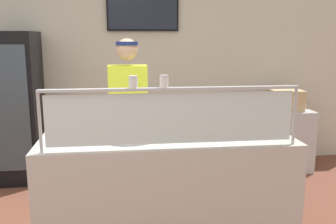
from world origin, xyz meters
name	(u,v)px	position (x,y,z in m)	size (l,w,h in m)	color
ground_plane	(160,209)	(1.05, 1.00, 0.00)	(12.00, 12.00, 0.00)	brown
shop_rear_unit	(148,67)	(1.05, 2.54, 1.36)	(6.51, 0.13, 2.70)	beige
serving_counter	(167,191)	(1.05, 0.37, 0.47)	(2.11, 0.74, 0.95)	#BCB7B2
sneeze_guard	(172,111)	(1.05, 0.06, 1.24)	(1.93, 0.06, 0.46)	#B2B5BC
pizza_tray	(129,136)	(0.74, 0.39, 0.97)	(0.49, 0.49, 0.04)	#9EA0A8
pizza_server	(130,134)	(0.74, 0.37, 0.99)	(0.07, 0.28, 0.01)	#ADAFB7
parmesan_shaker	(133,83)	(0.77, 0.06, 1.45)	(0.06, 0.06, 0.09)	white
pepper_flake_shaker	(164,82)	(0.99, 0.06, 1.45)	(0.06, 0.06, 0.09)	white
worker_figure	(129,115)	(0.75, 1.07, 1.01)	(0.41, 0.50, 1.76)	#23232D
drink_fridge	(14,107)	(-0.64, 2.09, 0.92)	(0.61, 0.67, 1.84)	black
prep_shelf	(282,139)	(2.82, 2.05, 0.41)	(0.70, 0.55, 0.82)	#B7BABF
pizza_box_stack	(285,100)	(2.82, 2.05, 0.95)	(0.43, 0.42, 0.27)	tan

